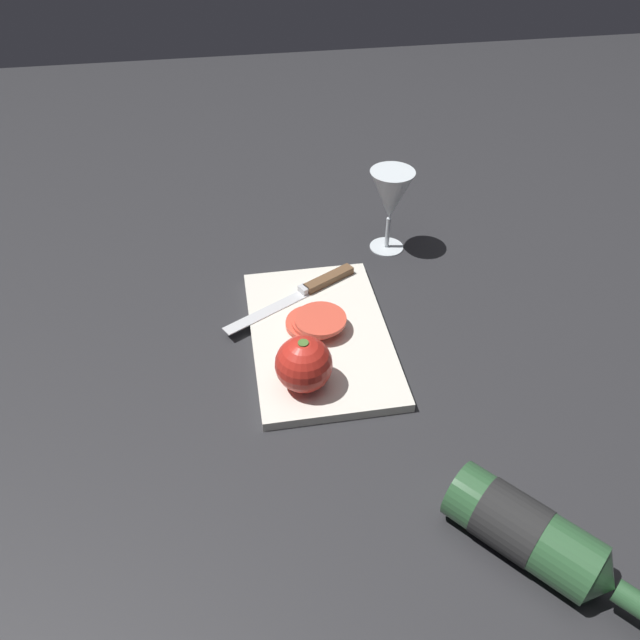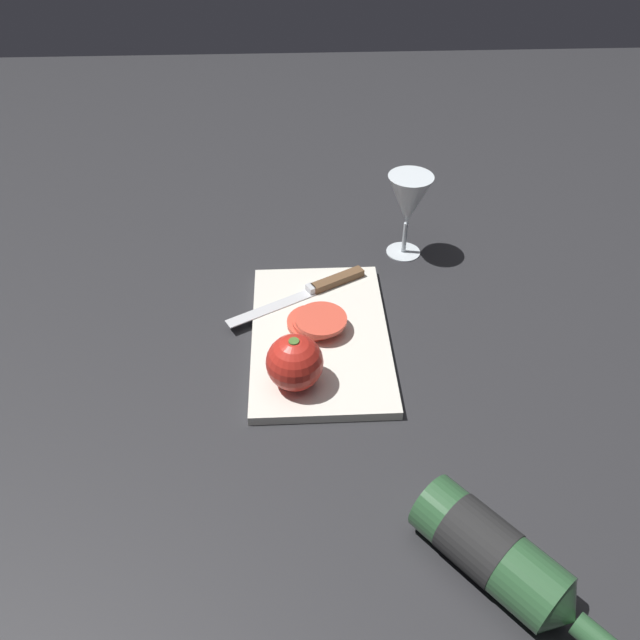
{
  "view_description": "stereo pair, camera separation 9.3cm",
  "coord_description": "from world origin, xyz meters",
  "px_view_note": "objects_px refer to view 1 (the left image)",
  "views": [
    {
      "loc": [
        0.78,
        -0.12,
        0.73
      ],
      "look_at": [
        0.0,
        0.01,
        0.05
      ],
      "focal_mm": 35.0,
      "sensor_mm": 36.0,
      "label": 1
    },
    {
      "loc": [
        0.79,
        -0.02,
        0.73
      ],
      "look_at": [
        0.0,
        0.01,
        0.05
      ],
      "focal_mm": 35.0,
      "sensor_mm": 36.0,
      "label": 2
    }
  ],
  "objects_px": {
    "wine_glass": "(391,198)",
    "tomato_slice_stack_near": "(316,322)",
    "whole_tomato": "(304,364)",
    "wine_bottle": "(530,534)",
    "knife": "(316,286)"
  },
  "relations": [
    {
      "from": "tomato_slice_stack_near",
      "to": "knife",
      "type": "bearing_deg",
      "value": 170.82
    },
    {
      "from": "knife",
      "to": "tomato_slice_stack_near",
      "type": "xyz_separation_m",
      "value": [
        0.11,
        -0.02,
        0.01
      ]
    },
    {
      "from": "wine_glass",
      "to": "wine_bottle",
      "type": "bearing_deg",
      "value": 0.41
    },
    {
      "from": "wine_glass",
      "to": "whole_tomato",
      "type": "bearing_deg",
      "value": -31.37
    },
    {
      "from": "knife",
      "to": "tomato_slice_stack_near",
      "type": "relative_size",
      "value": 2.49
    },
    {
      "from": "tomato_slice_stack_near",
      "to": "whole_tomato",
      "type": "bearing_deg",
      "value": -16.88
    },
    {
      "from": "wine_bottle",
      "to": "tomato_slice_stack_near",
      "type": "bearing_deg",
      "value": -156.36
    },
    {
      "from": "wine_glass",
      "to": "tomato_slice_stack_near",
      "type": "height_order",
      "value": "wine_glass"
    },
    {
      "from": "wine_bottle",
      "to": "wine_glass",
      "type": "relative_size",
      "value": 1.55
    },
    {
      "from": "whole_tomato",
      "to": "tomato_slice_stack_near",
      "type": "xyz_separation_m",
      "value": [
        -0.13,
        0.04,
        -0.03
      ]
    },
    {
      "from": "wine_bottle",
      "to": "knife",
      "type": "xyz_separation_m",
      "value": [
        -0.55,
        -0.17,
        -0.02
      ]
    },
    {
      "from": "wine_glass",
      "to": "knife",
      "type": "height_order",
      "value": "wine_glass"
    },
    {
      "from": "wine_bottle",
      "to": "tomato_slice_stack_near",
      "type": "height_order",
      "value": "wine_bottle"
    },
    {
      "from": "wine_glass",
      "to": "knife",
      "type": "distance_m",
      "value": 0.23
    },
    {
      "from": "whole_tomato",
      "to": "tomato_slice_stack_near",
      "type": "distance_m",
      "value": 0.14
    }
  ]
}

